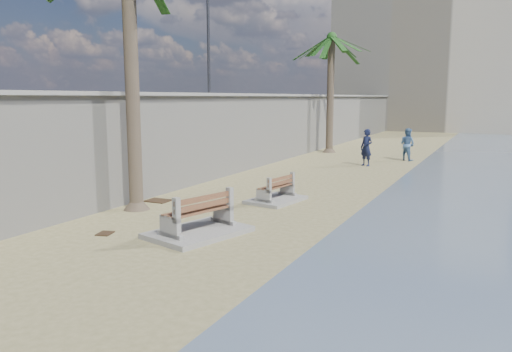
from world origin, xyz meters
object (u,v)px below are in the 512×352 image
(palm_back, at_px, (332,39))
(bench_far, at_px, (276,191))
(person_b, at_px, (407,143))
(bench_near, at_px, (198,218))
(person_a, at_px, (366,145))

(palm_back, bearing_deg, bench_far, -78.52)
(bench_far, xyz_separation_m, person_b, (2.02, 13.11, 0.62))
(person_b, bearing_deg, bench_near, 109.60)
(bench_near, height_order, palm_back, palm_back)
(bench_far, xyz_separation_m, palm_back, (-3.08, 15.16, 6.58))
(bench_far, height_order, person_b, person_b)
(palm_back, distance_m, person_b, 8.11)
(bench_near, distance_m, palm_back, 21.02)
(palm_back, xyz_separation_m, person_b, (5.10, -2.05, -5.97))
(bench_far, distance_m, palm_back, 16.81)
(bench_far, relative_size, palm_back, 0.27)
(palm_back, height_order, person_b, palm_back)
(bench_near, bearing_deg, person_a, 87.51)
(palm_back, xyz_separation_m, person_a, (3.62, -5.17, -5.88))
(person_b, bearing_deg, person_a, 91.00)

